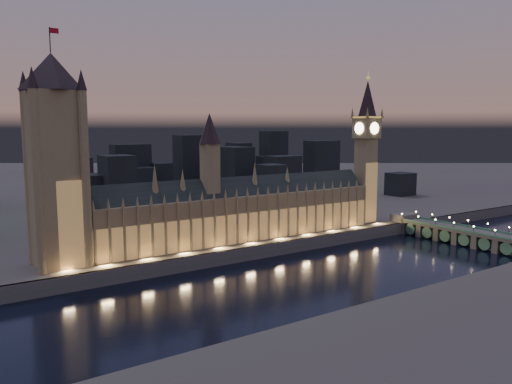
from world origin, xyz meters
TOP-DOWN VIEW (x-y plane):
  - ground_plane at (0.00, 0.00)m, footprint 2000.00×2000.00m
  - north_bank at (0.00, 520.00)m, footprint 2000.00×960.00m
  - embankment_wall at (0.00, 41.00)m, footprint 2000.00×2.50m
  - palace_of_westminster at (-4.20, 61.74)m, footprint 202.00×21.62m
  - victoria_tower at (-110.00, 61.92)m, footprint 31.68×31.68m
  - elizabeth_tower at (108.00, 61.92)m, footprint 18.00×18.00m
  - westminster_bridge at (131.99, -3.46)m, footprint 16.77×113.00m
  - city_backdrop at (33.07, 247.57)m, footprint 495.94×215.63m

SIDE VIEW (x-z plane):
  - ground_plane at x=0.00m, z-range 0.00..0.00m
  - north_bank at x=0.00m, z-range 0.00..8.00m
  - embankment_wall at x=0.00m, z-range 0.00..8.00m
  - westminster_bridge at x=131.99m, z-range -1.95..13.95m
  - palace_of_westminster at x=-4.20m, z-range -12.63..65.37m
  - city_backdrop at x=33.07m, z-range -9.14..69.08m
  - victoria_tower at x=-110.00m, z-range 7.47..124.75m
  - elizabeth_tower at x=108.00m, z-range 14.37..124.52m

